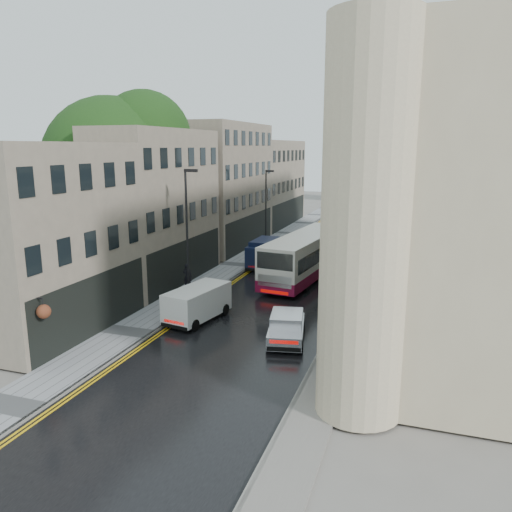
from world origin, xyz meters
The scene contains 17 objects.
ground centered at (0.00, 0.00, 0.00)m, with size 200.00×200.00×0.00m, color slate.
road centered at (0.00, 27.50, 0.01)m, with size 9.00×85.00×0.02m, color black.
left_sidewalk centered at (-5.85, 27.50, 0.06)m, with size 2.70×85.00×0.12m, color gray.
right_sidewalk centered at (5.40, 27.50, 0.06)m, with size 1.80×85.00×0.12m, color slate.
old_shop_row centered at (-9.45, 30.00, 6.00)m, with size 4.50×56.00×12.00m, color gray, non-canonical shape.
modern_block centered at (10.30, 26.00, 7.00)m, with size 8.00×40.00×14.00m, color beige, non-canonical shape.
church_spire centered at (0.50, 82.00, 20.00)m, with size 6.40×6.40×40.00m, color #6E6757, non-canonical shape.
tree_near centered at (-12.50, 20.00, 6.95)m, with size 10.56×10.56×13.89m, color black, non-canonical shape.
tree_far centered at (-12.20, 33.00, 6.23)m, with size 9.24×9.24×12.46m, color black, non-canonical shape.
cream_bus centered at (-1.06, 22.13, 1.71)m, with size 2.81×12.39×3.38m, color silver, non-canonical shape.
white_lorry centered at (1.60, 32.55, 1.92)m, with size 2.17×7.25×3.81m, color silver, non-canonical shape.
silver_hatchback centered at (2.04, 11.09, 0.76)m, with size 1.74×3.97×1.49m, color silver, non-canonical shape.
white_van centered at (-4.30, 12.63, 1.02)m, with size 1.90×4.43×2.00m, color white, non-canonical shape.
navy_van centered at (-4.30, 26.14, 1.26)m, with size 1.94×4.85×2.47m, color black, non-canonical shape.
pedestrian centered at (-6.48, 19.43, 1.02)m, with size 0.66×0.43×1.81m, color black.
lamp_post_near centered at (-5.43, 17.48, 4.30)m, with size 0.94×0.21×8.37m, color black, non-canonical shape.
lamp_post_far centered at (-5.25, 33.80, 3.92)m, with size 0.85×0.19×7.60m, color black, non-canonical shape.
Camera 1 is at (8.83, -11.05, 9.89)m, focal length 35.00 mm.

